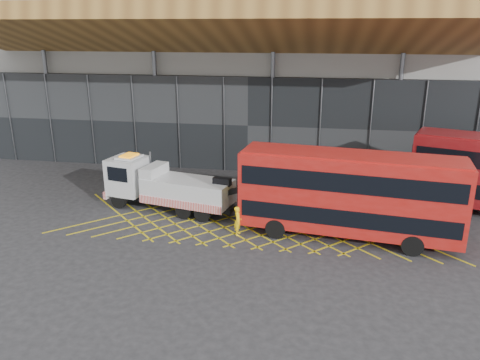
# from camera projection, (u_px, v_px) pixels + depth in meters

# --- Properties ---
(ground_plane) EXTENTS (120.00, 120.00, 0.00)m
(ground_plane) POSITION_uv_depth(u_px,v_px,m) (191.00, 220.00, 30.28)
(ground_plane) COLOR #252528
(road_markings) EXTENTS (24.76, 7.16, 0.01)m
(road_markings) POSITION_uv_depth(u_px,v_px,m) (252.00, 224.00, 29.64)
(road_markings) COLOR gold
(road_markings) RESTS_ON ground_plane
(construction_building) EXTENTS (55.00, 23.97, 18.00)m
(construction_building) POSITION_uv_depth(u_px,v_px,m) (258.00, 59.00, 44.42)
(construction_building) COLOR gray
(construction_building) RESTS_ON ground_plane
(recovery_truck) EXTENTS (10.54, 4.34, 3.66)m
(recovery_truck) POSITION_uv_depth(u_px,v_px,m) (164.00, 186.00, 31.57)
(recovery_truck) COLOR black
(recovery_truck) RESTS_ON ground_plane
(bus_towed) EXTENTS (12.83, 4.50, 5.12)m
(bus_towed) POSITION_uv_depth(u_px,v_px,m) (349.00, 192.00, 26.90)
(bus_towed) COLOR #AD140F
(bus_towed) RESTS_ON ground_plane
(worker) EXTENTS (0.43, 0.65, 1.78)m
(worker) POSITION_uv_depth(u_px,v_px,m) (238.00, 221.00, 27.87)
(worker) COLOR yellow
(worker) RESTS_ON ground_plane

